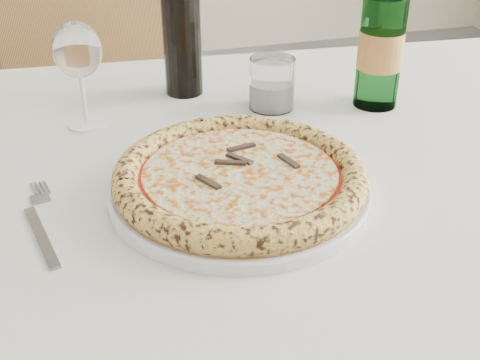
{
  "coord_description": "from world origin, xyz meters",
  "views": [
    {
      "loc": [
        -0.23,
        -0.48,
        1.16
      ],
      "look_at": [
        -0.04,
        0.15,
        0.78
      ],
      "focal_mm": 45.0,
      "sensor_mm": 36.0,
      "label": 1
    }
  ],
  "objects_px": {
    "plate": "(240,188)",
    "wine_bottle": "(182,29)",
    "chair_far": "(112,105)",
    "pizza": "(240,176)",
    "tumbler": "(272,87)",
    "beer_bottle": "(382,40)",
    "dining_table": "(221,208)",
    "wine_glass": "(77,53)"
  },
  "relations": [
    {
      "from": "plate",
      "to": "tumbler",
      "type": "height_order",
      "value": "tumbler"
    },
    {
      "from": "plate",
      "to": "tumbler",
      "type": "relative_size",
      "value": 3.95
    },
    {
      "from": "pizza",
      "to": "wine_glass",
      "type": "xyz_separation_m",
      "value": [
        -0.17,
        0.27,
        0.09
      ]
    },
    {
      "from": "tumbler",
      "to": "beer_bottle",
      "type": "relative_size",
      "value": 0.3
    },
    {
      "from": "wine_glass",
      "to": "chair_far",
      "type": "bearing_deg",
      "value": 82.32
    },
    {
      "from": "pizza",
      "to": "tumbler",
      "type": "distance_m",
      "value": 0.28
    },
    {
      "from": "plate",
      "to": "wine_bottle",
      "type": "distance_m",
      "value": 0.37
    },
    {
      "from": "plate",
      "to": "chair_far",
      "type": "bearing_deg",
      "value": 95.78
    },
    {
      "from": "pizza",
      "to": "tumbler",
      "type": "xyz_separation_m",
      "value": [
        0.13,
        0.25,
        0.01
      ]
    },
    {
      "from": "dining_table",
      "to": "wine_bottle",
      "type": "height_order",
      "value": "wine_bottle"
    },
    {
      "from": "wine_glass",
      "to": "beer_bottle",
      "type": "relative_size",
      "value": 0.58
    },
    {
      "from": "pizza",
      "to": "beer_bottle",
      "type": "xyz_separation_m",
      "value": [
        0.3,
        0.21,
        0.09
      ]
    },
    {
      "from": "chair_far",
      "to": "plate",
      "type": "bearing_deg",
      "value": -84.22
    },
    {
      "from": "dining_table",
      "to": "plate",
      "type": "bearing_deg",
      "value": -90.0
    },
    {
      "from": "wine_bottle",
      "to": "tumbler",
      "type": "bearing_deg",
      "value": -40.65
    },
    {
      "from": "beer_bottle",
      "to": "wine_glass",
      "type": "bearing_deg",
      "value": 173.2
    },
    {
      "from": "plate",
      "to": "wine_glass",
      "type": "relative_size",
      "value": 2.04
    },
    {
      "from": "dining_table",
      "to": "wine_bottle",
      "type": "xyz_separation_m",
      "value": [
        0.01,
        0.26,
        0.2
      ]
    },
    {
      "from": "plate",
      "to": "pizza",
      "type": "height_order",
      "value": "pizza"
    },
    {
      "from": "dining_table",
      "to": "pizza",
      "type": "bearing_deg",
      "value": -90.0
    },
    {
      "from": "plate",
      "to": "tumbler",
      "type": "bearing_deg",
      "value": 62.58
    },
    {
      "from": "tumbler",
      "to": "beer_bottle",
      "type": "xyz_separation_m",
      "value": [
        0.17,
        -0.04,
        0.08
      ]
    },
    {
      "from": "chair_far",
      "to": "tumbler",
      "type": "relative_size",
      "value": 11.01
    },
    {
      "from": "tumbler",
      "to": "wine_bottle",
      "type": "bearing_deg",
      "value": 139.35
    },
    {
      "from": "tumbler",
      "to": "wine_bottle",
      "type": "xyz_separation_m",
      "value": [
        -0.13,
        0.11,
        0.08
      ]
    },
    {
      "from": "chair_far",
      "to": "wine_glass",
      "type": "bearing_deg",
      "value": -97.68
    },
    {
      "from": "pizza",
      "to": "wine_bottle",
      "type": "bearing_deg",
      "value": 89.08
    },
    {
      "from": "dining_table",
      "to": "chair_far",
      "type": "distance_m",
      "value": 0.79
    },
    {
      "from": "wine_glass",
      "to": "beer_bottle",
      "type": "height_order",
      "value": "beer_bottle"
    },
    {
      "from": "tumbler",
      "to": "dining_table",
      "type": "bearing_deg",
      "value": -130.68
    },
    {
      "from": "chair_far",
      "to": "wine_glass",
      "type": "xyz_separation_m",
      "value": [
        -0.08,
        -0.61,
        0.34
      ]
    },
    {
      "from": "chair_far",
      "to": "pizza",
      "type": "xyz_separation_m",
      "value": [
        0.09,
        -0.88,
        0.25
      ]
    },
    {
      "from": "beer_bottle",
      "to": "plate",
      "type": "bearing_deg",
      "value": -144.78
    },
    {
      "from": "chair_far",
      "to": "pizza",
      "type": "bearing_deg",
      "value": -84.22
    },
    {
      "from": "chair_far",
      "to": "wine_glass",
      "type": "relative_size",
      "value": 5.68
    },
    {
      "from": "dining_table",
      "to": "beer_bottle",
      "type": "height_order",
      "value": "beer_bottle"
    },
    {
      "from": "dining_table",
      "to": "chair_far",
      "type": "xyz_separation_m",
      "value": [
        -0.09,
        0.78,
        -0.14
      ]
    },
    {
      "from": "chair_far",
      "to": "wine_bottle",
      "type": "distance_m",
      "value": 0.62
    },
    {
      "from": "chair_far",
      "to": "plate",
      "type": "relative_size",
      "value": 2.79
    },
    {
      "from": "chair_far",
      "to": "wine_bottle",
      "type": "height_order",
      "value": "wine_bottle"
    },
    {
      "from": "tumbler",
      "to": "wine_bottle",
      "type": "height_order",
      "value": "wine_bottle"
    },
    {
      "from": "dining_table",
      "to": "wine_glass",
      "type": "relative_size",
      "value": 9.79
    }
  ]
}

